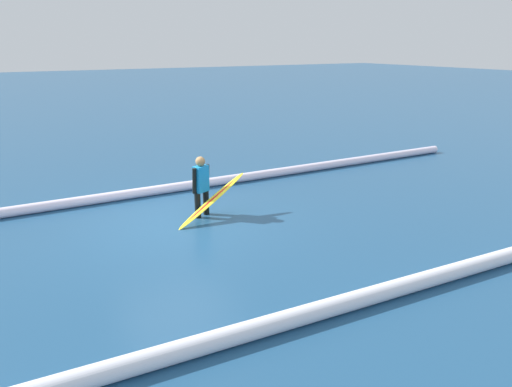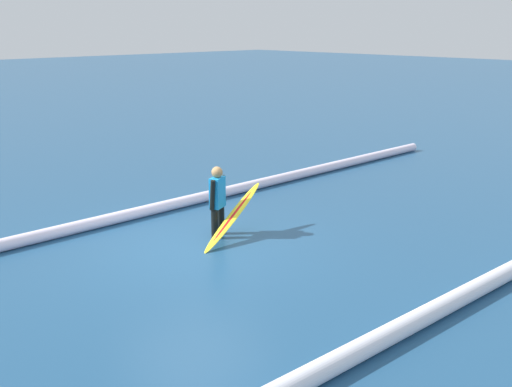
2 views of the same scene
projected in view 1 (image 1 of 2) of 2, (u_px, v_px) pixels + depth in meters
The scene contains 5 objects.
ground_plane at pixel (174, 224), 10.26m from camera, with size 132.70×132.70×0.00m, color navy.
surfer at pixel (201, 184), 10.49m from camera, with size 0.48×0.32×1.41m.
surfboard at pixel (212, 200), 10.40m from camera, with size 1.91×0.69×0.94m.
wave_crest_foreground at pixel (191, 185), 12.64m from camera, with size 0.25×0.25×19.03m, color white.
wave_crest_midground at pixel (405, 286), 7.35m from camera, with size 0.28×0.28×14.05m, color white.
Camera 1 is at (3.16, 9.20, 3.82)m, focal length 32.33 mm.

